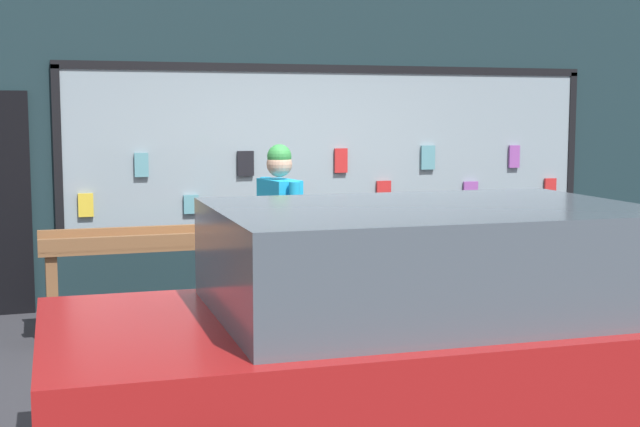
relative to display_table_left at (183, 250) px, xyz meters
name	(u,v)px	position (x,y,z in m)	size (l,w,h in m)	color
ground_plane	(377,349)	(1.37, -1.08, -0.72)	(40.00, 40.00, 0.00)	#2D2D33
shopfront_facade	(291,117)	(1.36, 1.31, 1.13)	(8.71, 0.29, 3.75)	#192D33
display_table_left	(183,250)	(0.00, 0.00, 0.00)	(2.41, 0.65, 0.90)	brown
display_table_right	(468,234)	(2.74, 0.00, 0.02)	(2.41, 0.59, 0.93)	brown
person_browsing	(280,226)	(0.73, -0.48, 0.23)	(0.29, 0.65, 1.64)	#2D334C
small_dog	(241,315)	(0.34, -0.72, -0.44)	(0.29, 0.58, 0.40)	white
parked_car	(427,328)	(0.76, -3.28, 0.02)	(4.10, 2.07, 1.41)	#A51919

